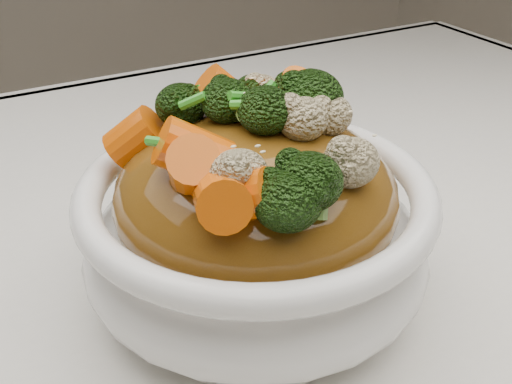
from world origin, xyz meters
TOP-DOWN VIEW (x-y plane):
  - tablecloth at (0.00, 0.00)m, footprint 1.20×0.80m
  - bowl at (0.02, -0.05)m, footprint 0.24×0.24m
  - sauce_base at (0.02, -0.05)m, footprint 0.19×0.19m
  - carrots at (0.02, -0.05)m, footprint 0.19×0.19m
  - broccoli at (0.02, -0.05)m, footprint 0.19×0.19m
  - cauliflower at (0.02, -0.05)m, footprint 0.19×0.19m
  - scallions at (0.02, -0.05)m, footprint 0.14×0.14m
  - sesame_seeds at (0.02, -0.05)m, footprint 0.17×0.17m

SIDE VIEW (x-z plane):
  - tablecloth at x=0.00m, z-range 0.71..0.75m
  - bowl at x=0.02m, z-range 0.75..0.84m
  - sauce_base at x=0.02m, z-range 0.78..0.87m
  - cauliflower at x=0.02m, z-range 0.87..0.90m
  - broccoli at x=0.02m, z-range 0.86..0.91m
  - carrots at x=0.02m, z-range 0.86..0.91m
  - scallions at x=0.02m, z-range 0.88..0.90m
  - sesame_seeds at x=0.02m, z-range 0.88..0.89m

